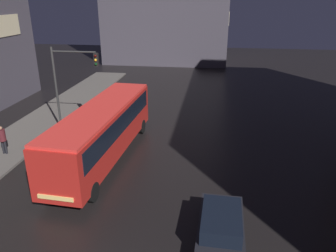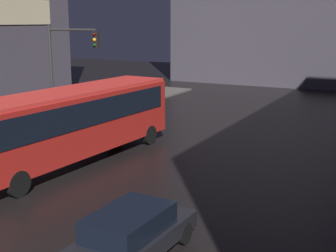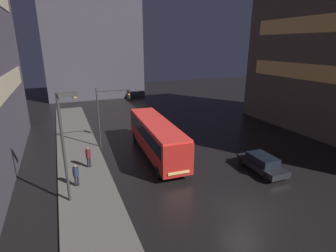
{
  "view_description": "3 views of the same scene",
  "coord_description": "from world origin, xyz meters",
  "px_view_note": "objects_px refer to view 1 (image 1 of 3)",
  "views": [
    {
      "loc": [
        4.35,
        -6.78,
        9.36
      ],
      "look_at": [
        1.56,
        12.76,
        1.55
      ],
      "focal_mm": 35.0,
      "sensor_mm": 36.0,
      "label": 1
    },
    {
      "loc": [
        11.22,
        -5.67,
        6.33
      ],
      "look_at": [
        1.66,
        12.61,
        1.7
      ],
      "focal_mm": 50.0,
      "sensor_mm": 36.0,
      "label": 2
    },
    {
      "loc": [
        -10.05,
        -11.35,
        10.29
      ],
      "look_at": [
        0.15,
        13.17,
        1.95
      ],
      "focal_mm": 28.0,
      "sensor_mm": 36.0,
      "label": 3
    }
  ],
  "objects_px": {
    "bus_near": "(103,127)",
    "pedestrian_near": "(2,137)",
    "car_taxi": "(221,228)",
    "traffic_light_main": "(70,76)"
  },
  "relations": [
    {
      "from": "bus_near",
      "to": "traffic_light_main",
      "type": "distance_m",
      "value": 5.68
    },
    {
      "from": "pedestrian_near",
      "to": "traffic_light_main",
      "type": "xyz_separation_m",
      "value": [
        2.83,
        4.43,
        2.93
      ]
    },
    {
      "from": "bus_near",
      "to": "car_taxi",
      "type": "xyz_separation_m",
      "value": [
        7.03,
        -6.56,
        -1.34
      ]
    },
    {
      "from": "bus_near",
      "to": "pedestrian_near",
      "type": "xyz_separation_m",
      "value": [
        -6.36,
        -0.52,
        -0.81
      ]
    },
    {
      "from": "bus_near",
      "to": "car_taxi",
      "type": "distance_m",
      "value": 9.71
    },
    {
      "from": "bus_near",
      "to": "pedestrian_near",
      "type": "bearing_deg",
      "value": 7.96
    },
    {
      "from": "bus_near",
      "to": "pedestrian_near",
      "type": "relative_size",
      "value": 6.44
    },
    {
      "from": "traffic_light_main",
      "to": "pedestrian_near",
      "type": "bearing_deg",
      "value": -122.57
    },
    {
      "from": "car_taxi",
      "to": "bus_near",
      "type": "bearing_deg",
      "value": -41.4
    },
    {
      "from": "car_taxi",
      "to": "traffic_light_main",
      "type": "height_order",
      "value": "traffic_light_main"
    }
  ]
}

